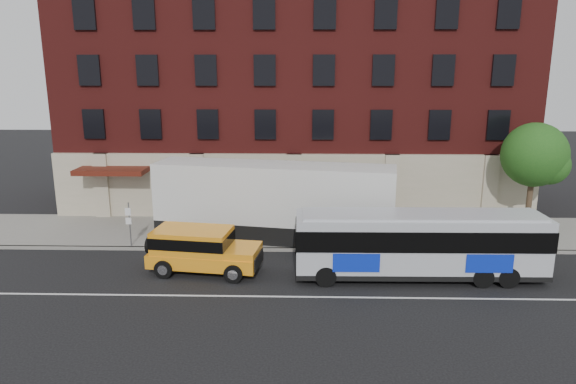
{
  "coord_description": "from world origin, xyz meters",
  "views": [
    {
      "loc": [
        0.4,
        -19.11,
        9.2
      ],
      "look_at": [
        -0.21,
        5.5,
        3.28
      ],
      "focal_mm": 31.87,
      "sensor_mm": 36.0,
      "label": 1
    }
  ],
  "objects_px": {
    "street_tree": "(535,157)",
    "yellow_suv": "(200,247)",
    "sign_pole": "(129,222)",
    "city_bus": "(420,243)",
    "shipping_container": "(274,204)"
  },
  "relations": [
    {
      "from": "sign_pole",
      "to": "street_tree",
      "type": "xyz_separation_m",
      "value": [
        22.04,
        3.34,
        2.96
      ]
    },
    {
      "from": "street_tree",
      "to": "city_bus",
      "type": "height_order",
      "value": "street_tree"
    },
    {
      "from": "sign_pole",
      "to": "yellow_suv",
      "type": "relative_size",
      "value": 0.46
    },
    {
      "from": "street_tree",
      "to": "yellow_suv",
      "type": "relative_size",
      "value": 1.13
    },
    {
      "from": "sign_pole",
      "to": "street_tree",
      "type": "relative_size",
      "value": 0.4
    },
    {
      "from": "street_tree",
      "to": "yellow_suv",
      "type": "bearing_deg",
      "value": -160.45
    },
    {
      "from": "sign_pole",
      "to": "street_tree",
      "type": "distance_m",
      "value": 22.49
    },
    {
      "from": "sign_pole",
      "to": "yellow_suv",
      "type": "height_order",
      "value": "sign_pole"
    },
    {
      "from": "city_bus",
      "to": "yellow_suv",
      "type": "distance_m",
      "value": 10.02
    },
    {
      "from": "city_bus",
      "to": "yellow_suv",
      "type": "relative_size",
      "value": 2.02
    },
    {
      "from": "sign_pole",
      "to": "yellow_suv",
      "type": "distance_m",
      "value": 5.2
    },
    {
      "from": "yellow_suv",
      "to": "shipping_container",
      "type": "distance_m",
      "value": 5.55
    },
    {
      "from": "sign_pole",
      "to": "street_tree",
      "type": "bearing_deg",
      "value": 8.61
    },
    {
      "from": "city_bus",
      "to": "yellow_suv",
      "type": "xyz_separation_m",
      "value": [
        -9.99,
        0.49,
        -0.5
      ]
    },
    {
      "from": "street_tree",
      "to": "sign_pole",
      "type": "bearing_deg",
      "value": -171.39
    }
  ]
}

